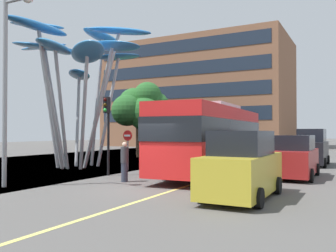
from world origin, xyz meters
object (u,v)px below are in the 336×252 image
object	(u,v)px
leaf_sculpture	(76,54)
no_entry_sign	(128,143)
car_parked_mid	(294,158)
pedestrian	(125,162)
car_parked_far	(312,148)
traffic_light_island_mid	(183,128)
street_lamp	(11,65)
traffic_light_kerb_near	(107,119)
traffic_light_kerb_far	(154,122)
car_parked_near	(242,167)
red_bus	(214,136)

from	to	relation	value
leaf_sculpture	no_entry_sign	bearing A→B (deg)	6.41
car_parked_mid	pedestrian	distance (m)	8.06
car_parked_far	traffic_light_island_mid	bearing A→B (deg)	-163.89
car_parked_far	street_lamp	xyz separation A→B (m)	(-9.43, -15.61, 3.71)
leaf_sculpture	traffic_light_kerb_near	distance (m)	6.33
traffic_light_kerb_near	street_lamp	bearing A→B (deg)	-101.73
leaf_sculpture	traffic_light_kerb_near	bearing A→B (deg)	-29.34
traffic_light_kerb_near	pedestrian	size ratio (longest dim) A/B	2.26
leaf_sculpture	car_parked_mid	bearing A→B (deg)	5.46
traffic_light_kerb_far	pedestrian	world-z (taller)	traffic_light_kerb_far
street_lamp	car_parked_far	bearing A→B (deg)	58.87
street_lamp	traffic_light_island_mid	bearing A→B (deg)	84.64
traffic_light_island_mid	car_parked_mid	xyz separation A→B (m)	(8.13, -4.84, -1.53)
no_entry_sign	street_lamp	bearing A→B (deg)	-92.86
traffic_light_kerb_near	car_parked_mid	distance (m)	9.28
car_parked_near	car_parked_far	size ratio (longest dim) A/B	0.97
traffic_light_kerb_near	red_bus	bearing A→B (deg)	36.45
traffic_light_kerb_near	pedestrian	world-z (taller)	traffic_light_kerb_near
street_lamp	pedestrian	distance (m)	6.04
leaf_sculpture	traffic_light_kerb_near	xyz separation A→B (m)	(4.18, -2.35, -4.12)
leaf_sculpture	red_bus	bearing A→B (deg)	5.98
traffic_light_kerb_far	car_parked_far	distance (m)	10.49
traffic_light_island_mid	traffic_light_kerb_far	bearing A→B (deg)	-100.14
car_parked_mid	pedestrian	bearing A→B (deg)	-141.83
leaf_sculpture	traffic_light_kerb_near	size ratio (longest dim) A/B	2.68
leaf_sculpture	car_parked_far	world-z (taller)	leaf_sculpture
car_parked_mid	pedestrian	size ratio (longest dim) A/B	2.57
traffic_light_kerb_far	no_entry_sign	world-z (taller)	traffic_light_kerb_far
red_bus	traffic_light_kerb_near	size ratio (longest dim) A/B	2.94
red_bus	car_parked_near	size ratio (longest dim) A/B	2.63
car_parked_far	street_lamp	world-z (taller)	street_lamp
traffic_light_kerb_near	car_parked_mid	size ratio (longest dim) A/B	0.88
traffic_light_kerb_near	no_entry_sign	size ratio (longest dim) A/B	1.73
car_parked_mid	car_parked_near	bearing A→B (deg)	-96.12
red_bus	pedestrian	world-z (taller)	red_bus
traffic_light_kerb_far	car_parked_far	size ratio (longest dim) A/B	0.86
traffic_light_island_mid	car_parked_far	xyz separation A→B (m)	(8.19, 2.36, -1.38)
no_entry_sign	leaf_sculpture	bearing A→B (deg)	-173.59
leaf_sculpture	car_parked_near	size ratio (longest dim) A/B	2.39
red_bus	car_parked_mid	world-z (taller)	red_bus
car_parked_mid	traffic_light_kerb_far	bearing A→B (deg)	169.13
traffic_light_kerb_far	traffic_light_island_mid	size ratio (longest dim) A/B	1.13
traffic_light_kerb_far	pedestrian	bearing A→B (deg)	-70.47
leaf_sculpture	traffic_light_island_mid	size ratio (longest dim) A/B	3.08
traffic_light_kerb_far	leaf_sculpture	bearing A→B (deg)	-143.30
traffic_light_island_mid	car_parked_near	xyz separation A→B (m)	(7.44, -11.27, -1.45)
traffic_light_island_mid	car_parked_far	size ratio (longest dim) A/B	0.76
traffic_light_kerb_far	pedestrian	xyz separation A→B (m)	(2.36, -6.65, -1.92)
red_bus	traffic_light_island_mid	world-z (taller)	red_bus
traffic_light_island_mid	pedestrian	distance (m)	10.11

